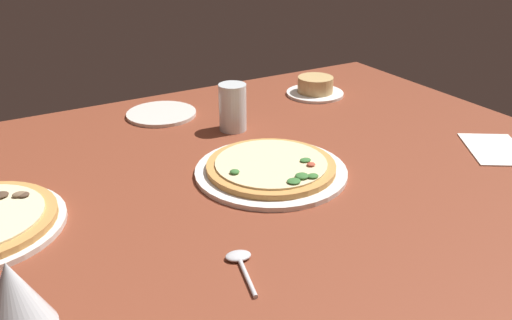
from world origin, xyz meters
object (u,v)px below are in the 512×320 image
object	(u,v)px
pizza_main	(271,168)
spoon	(241,262)
wine_glass_far	(14,300)
side_plate	(161,114)
ramekin_on_saucer	(315,87)
paper_menu	(495,149)
water_glass	(233,110)

from	to	relation	value
pizza_main	spoon	xyz separation A→B (cm)	(-19.61, -23.38, -0.71)
pizza_main	wine_glass_far	size ratio (longest dim) A/B	1.84
side_plate	spoon	xyz separation A→B (cm)	(-12.40, -65.67, 0.01)
side_plate	spoon	world-z (taller)	spoon
ramekin_on_saucer	paper_menu	bearing A→B (deg)	-76.45
ramekin_on_saucer	wine_glass_far	bearing A→B (deg)	-142.18
wine_glass_far	spoon	xyz separation A→B (cm)	(30.80, 7.94, -11.38)
ramekin_on_saucer	water_glass	distance (cm)	34.42
water_glass	pizza_main	bearing A→B (deg)	-99.96
pizza_main	ramekin_on_saucer	bearing A→B (deg)	44.69
water_glass	spoon	xyz separation A→B (cm)	(-23.96, -48.16, -4.35)
wine_glass_far	water_glass	xyz separation A→B (cm)	(54.76, 56.10, -7.02)
water_glass	side_plate	distance (cm)	21.43
pizza_main	paper_menu	size ratio (longest dim) A/B	1.80
side_plate	ramekin_on_saucer	bearing A→B (deg)	-7.78
wine_glass_far	water_glass	size ratio (longest dim) A/B	1.48
pizza_main	spoon	bearing A→B (deg)	-129.99
paper_menu	water_glass	bearing A→B (deg)	171.34
wine_glass_far	side_plate	xyz separation A→B (cm)	(43.20, 73.61, -11.38)
pizza_main	paper_menu	xyz separation A→B (cm)	(48.97, -14.68, -1.02)
pizza_main	spoon	size ratio (longest dim) A/B	2.69
water_glass	side_plate	size ratio (longest dim) A/B	0.63
pizza_main	ramekin_on_saucer	xyz separation A→B (cm)	(36.69, 36.29, 0.99)
paper_menu	spoon	bearing A→B (deg)	-139.94
ramekin_on_saucer	wine_glass_far	world-z (taller)	wine_glass_far
ramekin_on_saucer	water_glass	xyz separation A→B (cm)	(-32.34, -11.51, 2.65)
pizza_main	side_plate	distance (cm)	42.90
wine_glass_far	side_plate	distance (cm)	86.10
wine_glass_far	water_glass	bearing A→B (deg)	45.69
wine_glass_far	paper_menu	size ratio (longest dim) A/B	0.98
side_plate	paper_menu	distance (cm)	80.01
wine_glass_far	side_plate	bearing A→B (deg)	59.59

